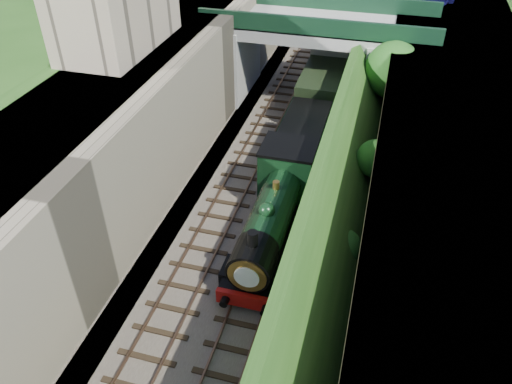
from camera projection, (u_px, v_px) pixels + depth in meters
name	position (u px, v px, depth m)	size (l,w,h in m)	color
ground	(199.00, 361.00, 20.06)	(160.00, 160.00, 0.00)	#1E4714
trackbed	(299.00, 124.00, 35.42)	(10.00, 90.00, 0.20)	#473F38
retaining_wall	(224.00, 70.00, 34.55)	(1.00, 90.00, 7.00)	#756B56
street_plateau_left	(177.00, 65.00, 35.30)	(6.00, 90.00, 7.00)	#262628
street_plateau_right	(448.00, 101.00, 31.58)	(8.00, 90.00, 6.25)	#262628
embankment_slope	(370.00, 122.00, 30.58)	(4.32, 90.00, 6.36)	#1E4714
track_left	(272.00, 118.00, 35.76)	(2.50, 90.00, 0.20)	black
track_right	(316.00, 124.00, 35.08)	(2.50, 90.00, 0.20)	black
road_bridge	(326.00, 51.00, 35.92)	(16.00, 6.40, 7.25)	gray
building_near	(116.00, 10.00, 27.48)	(4.00, 8.00, 4.00)	gray
tree	(395.00, 71.00, 31.57)	(3.60, 3.80, 6.60)	black
locomotive	(275.00, 213.00, 24.56)	(3.10, 10.22, 3.83)	black
tender	(303.00, 143.00, 30.40)	(2.70, 6.00, 3.05)	black
coach_front	(334.00, 59.00, 39.86)	(2.90, 18.00, 3.70)	black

